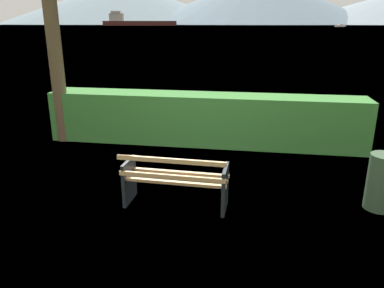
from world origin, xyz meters
TOP-DOWN VIEW (x-y plane):
  - ground_plane at (0.00, 0.00)m, footprint 1400.00×1400.00m
  - water_surface at (0.00, 306.26)m, footprint 620.00×620.00m
  - park_bench at (-0.00, -0.06)m, footprint 1.58×0.62m
  - hedge_row at (0.00, 3.12)m, footprint 7.09×0.85m
  - trash_bin at (3.02, 0.38)m, footprint 0.44×0.44m
  - cargo_ship_large at (-102.60, 317.61)m, footprint 63.02×20.63m
  - sailboat_mid at (53.18, 252.79)m, footprint 7.80×7.31m
  - distant_hills at (-36.46, 578.45)m, footprint 755.59×373.05m

SIDE VIEW (x-z plane):
  - ground_plane at x=0.00m, z-range 0.00..0.00m
  - water_surface at x=0.00m, z-range 0.00..0.00m
  - park_bench at x=0.00m, z-range -0.01..0.86m
  - trash_bin at x=3.02m, z-range 0.00..0.85m
  - hedge_row at x=0.00m, z-range 0.00..1.13m
  - sailboat_mid at x=53.18m, z-range -0.22..1.46m
  - cargo_ship_large at x=-102.60m, z-range -2.62..9.25m
  - distant_hills at x=-36.46m, z-range -3.06..64.21m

